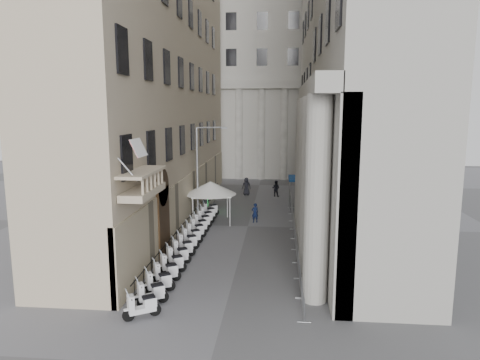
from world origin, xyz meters
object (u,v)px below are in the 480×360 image
object	(u,v)px
pedestrian_b	(276,188)
street_lamp	(201,167)
pedestrian_a	(255,213)
security_tent	(214,189)
scooter_0	(143,318)
info_kiosk	(205,202)

from	to	relation	value
pedestrian_b	street_lamp	bearing A→B (deg)	81.62
street_lamp	pedestrian_a	bearing A→B (deg)	-15.51
pedestrian_b	pedestrian_a	bearing A→B (deg)	100.85
security_tent	street_lamp	size ratio (longest dim) A/B	0.54
scooter_0	info_kiosk	bearing A→B (deg)	-30.08
security_tent	pedestrian_a	world-z (taller)	security_tent
scooter_0	pedestrian_a	distance (m)	17.58
scooter_0	pedestrian_b	size ratio (longest dim) A/B	0.86
security_tent	street_lamp	xyz separation A→B (m)	(-1.05, -0.00, 1.82)
info_kiosk	security_tent	bearing A→B (deg)	-88.42
security_tent	info_kiosk	xyz separation A→B (m)	(-1.32, 3.35, -1.84)
scooter_0	info_kiosk	world-z (taller)	info_kiosk
scooter_0	security_tent	size ratio (longest dim) A/B	0.35
scooter_0	pedestrian_a	xyz separation A→B (m)	(4.07, 17.08, 0.81)
street_lamp	pedestrian_b	world-z (taller)	street_lamp
street_lamp	info_kiosk	xyz separation A→B (m)	(-0.27, 3.36, -3.66)
security_tent	pedestrian_a	bearing A→B (deg)	8.45
security_tent	pedestrian_b	world-z (taller)	security_tent
street_lamp	scooter_0	bearing A→B (deg)	-110.85
security_tent	pedestrian_b	distance (m)	12.74
pedestrian_a	pedestrian_b	bearing A→B (deg)	-122.89
scooter_0	street_lamp	bearing A→B (deg)	-30.66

